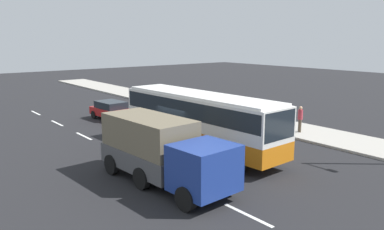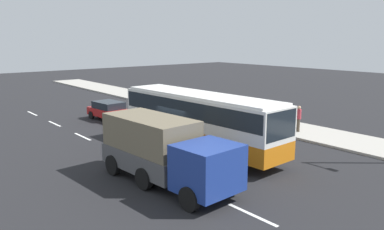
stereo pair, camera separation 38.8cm
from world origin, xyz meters
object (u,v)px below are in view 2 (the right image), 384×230
at_px(cargo_truck, 164,150).
at_px(pedestrian_at_crossing, 299,117).
at_px(coach_bus, 200,116).
at_px(pedestrian_near_curb, 213,102).
at_px(car_red_compact, 110,110).

xyz_separation_m(cargo_truck, pedestrian_at_crossing, (-1.66, 12.28, -0.37)).
bearing_deg(pedestrian_at_crossing, coach_bus, -162.49).
distance_m(coach_bus, cargo_truck, 5.27).
bearing_deg(pedestrian_near_curb, car_red_compact, -133.08).
bearing_deg(coach_bus, pedestrian_near_curb, 130.69).
height_order(cargo_truck, pedestrian_near_curb, cargo_truck).
bearing_deg(cargo_truck, pedestrian_at_crossing, 94.38).
bearing_deg(car_red_compact, cargo_truck, -22.90).
height_order(car_red_compact, pedestrian_at_crossing, pedestrian_at_crossing).
height_order(coach_bus, car_red_compact, coach_bus).
relative_size(cargo_truck, car_red_compact, 1.62).
xyz_separation_m(cargo_truck, pedestrian_near_curb, (-9.70, 11.83, -0.36)).
bearing_deg(pedestrian_near_curb, cargo_truck, -64.56).
distance_m(cargo_truck, pedestrian_near_curb, 15.30).
xyz_separation_m(car_red_compact, pedestrian_near_curb, (4.06, 7.26, 0.41)).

